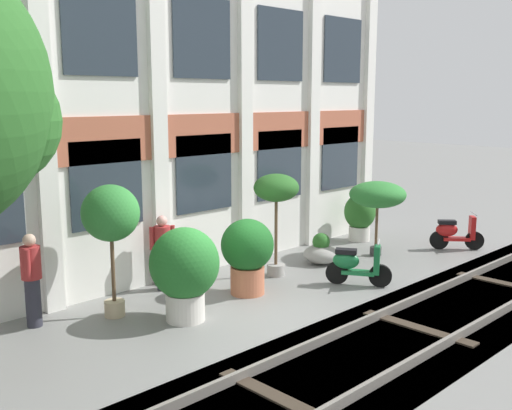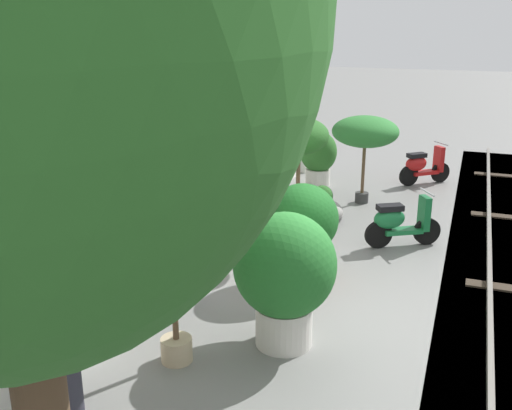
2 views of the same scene
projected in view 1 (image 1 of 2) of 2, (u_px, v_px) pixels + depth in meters
The scene contains 14 objects.
ground_plane at pixel (245, 313), 11.00m from camera, with size 80.00×80.00×0.00m, color slate.
apartment_facade at pixel (149, 71), 12.21m from camera, with size 14.98×0.64×8.94m.
rail_tracks at pixel (362, 365), 9.17m from camera, with size 22.62×2.80×0.43m.
potted_plant_fluted_column at pixel (185, 268), 10.48m from camera, with size 1.23×1.23×1.68m.
potted_plant_glazed_jar at pixel (247, 251), 11.94m from camera, with size 1.06×1.06×1.53m.
potted_plant_low_pan at pixel (378, 195), 14.73m from camera, with size 1.39×1.39×1.87m.
potted_plant_wide_bowl at pixel (321, 252), 14.23m from camera, with size 0.83×0.83×0.74m.
potted_plant_stone_basin at pixel (360, 213), 16.44m from camera, with size 0.86×0.86×1.36m.
potted_plant_tall_urn at pixel (111, 217), 10.52m from camera, with size 1.02×1.02×2.41m.
potted_plant_terracotta_small at pixel (276, 193), 12.98m from camera, with size 0.99×0.99×2.28m.
scooter_near_curb at pixel (355, 265), 12.55m from camera, with size 0.82×1.23×0.98m.
scooter_second_parked at pixel (455, 233), 15.52m from camera, with size 0.98×1.10×0.98m.
resident_by_doorway at pixel (163, 250), 12.18m from camera, with size 0.50×0.34×1.56m.
resident_watching_tracks at pixel (32, 277), 10.21m from camera, with size 0.35×0.45×1.64m.
Camera 1 is at (-7.17, -7.64, 3.90)m, focal length 42.00 mm.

